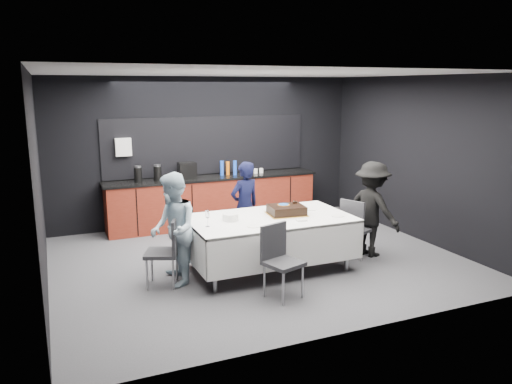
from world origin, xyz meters
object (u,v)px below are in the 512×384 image
Objects in this scene: chair_near at (279,255)px; person_center at (245,206)px; party_table at (270,226)px; champagne_flute at (207,215)px; person_right at (372,209)px; plate_stack at (231,217)px; cake_assembly at (287,210)px; chair_right at (355,224)px; person_left at (173,229)px; chair_left at (167,247)px.

person_center is at bearing 81.54° from chair_near.
champagne_flute reaches higher than party_table.
party_table is 2.51× the size of chair_near.
chair_near is 0.64× the size of person_center.
person_right is (1.72, -0.06, 0.10)m from party_table.
champagne_flute is at bearing 33.11° from person_center.
cake_assembly is at bearing -0.57° from plate_stack.
plate_stack reaches higher than party_table.
plate_stack is 0.15× the size of person_center.
person_right is at bearing -2.07° from party_table.
person_right reaches higher than plate_stack.
party_table is 3.97× the size of cake_assembly.
cake_assembly is (0.29, 0.04, 0.21)m from party_table.
cake_assembly is 0.63× the size of chair_right.
person_center reaches higher than chair_right.
chair_near is at bearing -48.97° from champagne_flute.
person_left reaches higher than party_table.
person_left is (-1.41, -0.01, 0.12)m from party_table.
plate_stack is 0.24× the size of chair_near.
champagne_flute reaches higher than chair_near.
person_center reaches higher than cake_assembly.
chair_left is 2.93m from chair_right.
person_left is 1.02× the size of person_right.
champagne_flute is at bearing 73.46° from person_right.
chair_right is (1.43, -0.07, -0.11)m from party_table.
person_center is (-0.29, 0.91, -0.12)m from cake_assembly.
cake_assembly is at bearing 92.69° from person_center.
cake_assembly is 1.19m from chair_right.
person_center is at bearing 107.78° from cake_assembly.
chair_right is 0.62× the size of person_right.
party_table is at bearing 70.05° from person_right.
champagne_flute is 0.15× the size of person_right.
person_right is (2.01, 0.85, 0.21)m from chair_near.
chair_left is (-1.50, -0.04, -0.11)m from party_table.
cake_assembly is 0.40× the size of person_center.
plate_stack is 0.84m from person_left.
chair_right is 2.85m from person_left.
person_right is (3.13, -0.05, -0.01)m from person_left.
person_left is (-1.70, -0.05, -0.09)m from cake_assembly.
chair_right is (2.93, -0.03, 0.00)m from chair_left.
chair_near is 0.61× the size of person_left.
cake_assembly is at bearing 2.50° from chair_left.
cake_assembly is 2.61× the size of champagne_flute.
champagne_flute is at bearing 80.38° from person_left.
cake_assembly is 1.44m from person_right.
chair_left is at bearing -67.13° from person_left.
plate_stack is 0.15× the size of person_right.
plate_stack is 0.24× the size of chair_right.
plate_stack is at bearing 176.78° from chair_right.
person_left reaches higher than chair_near.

